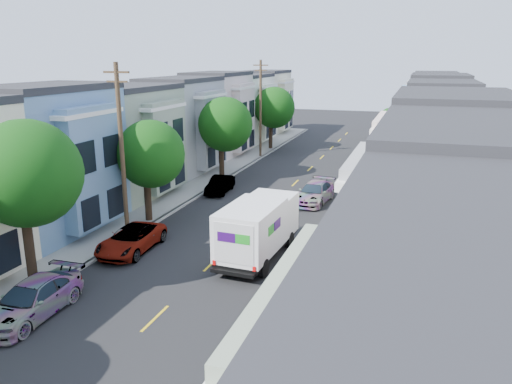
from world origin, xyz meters
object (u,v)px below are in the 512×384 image
Objects in this scene: parked_right_b at (289,289)px; parked_right_a at (260,341)px; tree_e at (273,108)px; utility_pole_near at (122,152)px; parked_left_d at (220,185)px; parked_right_c at (356,176)px; tree_c at (149,154)px; tree_d at (224,125)px; utility_pole_far at (261,109)px; lead_sedan at (314,193)px; parked_right_d at (365,160)px; tree_b at (25,174)px; parked_left_c at (131,240)px; parked_left_b at (32,300)px; fedex_truck at (258,227)px; tree_far_r at (391,123)px.

parked_right_a is at bearing -95.52° from parked_right_b.
utility_pole_near is at bearing -90.00° from tree_e.
parked_left_d is 11.66m from parked_right_c.
utility_pole_near is 2.38× the size of parked_right_a.
tree_d is at bearing 90.00° from tree_c.
parked_right_c is (11.20, -8.57, -4.45)m from utility_pole_far.
lead_sedan is 0.95× the size of parked_right_d.
tree_d is at bearing 90.00° from tree_b.
parked_right_b is (9.80, -3.27, 0.07)m from parked_left_c.
tree_c is 12.50m from lead_sedan.
parked_right_d is (11.20, -1.50, -4.44)m from utility_pole_far.
tree_e reaches higher than tree_d.
tree_b is 10.46m from tree_c.
parked_right_d is at bearing 38.15° from tree_d.
tree_d is 25.44m from parked_left_b.
tree_e is at bearing 90.66° from parked_left_b.
tree_d is (0.00, 12.69, 0.30)m from tree_c.
tree_b is 1.63× the size of parked_left_b.
parked_right_b is 22.53m from parked_right_c.
parked_right_b is (11.20, -35.92, -4.09)m from tree_e.
parked_left_b reaches higher than parked_left_c.
tree_c is 12.70m from tree_d.
parked_left_d is at bearing 85.67° from tree_b.
tree_d is 1.39× the size of parked_right_d.
tree_b reaches higher than parked_right_d.
lead_sedan is (9.04, 18.18, -4.79)m from tree_b.
fedex_truck reaches higher than parked_right_d.
tree_e is at bearing 90.00° from tree_d.
parked_right_d is at bearing 92.71° from parked_right_c.
utility_pole_far is at bearing 89.99° from tree_c.
fedex_truck is at bearing 50.72° from parked_left_b.
parked_left_c is (-6.92, -1.33, -1.07)m from fedex_truck.
parked_left_c is 12.95m from parked_left_d.
utility_pole_far is (0.00, 26.00, 0.00)m from utility_pole_near.
parked_right_b is at bearing -35.89° from tree_c.
utility_pole_near is 1.00× the size of utility_pole_far.
tree_c is 1.70× the size of parked_left_d.
tree_e is at bearing 90.00° from tree_c.
parked_right_d is at bearing -112.34° from tree_far_r.
parked_left_c is at bearing -85.43° from tree_d.
parked_right_b is (11.20, -5.10, -4.41)m from utility_pole_near.
tree_c is 1.37× the size of parked_left_b.
utility_pole_near reaches higher than lead_sedan.
tree_d is 15.12m from tree_e.
tree_d is at bearing 112.78° from parked_right_b.
tree_b reaches higher than fedex_truck.
tree_c is at bearing 95.13° from parked_left_b.
parked_right_b is (-1.99, -34.45, -3.06)m from tree_far_r.
parked_right_a is (-1.99, -38.58, -3.17)m from tree_far_r.
utility_pole_near reaches higher than tree_c.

